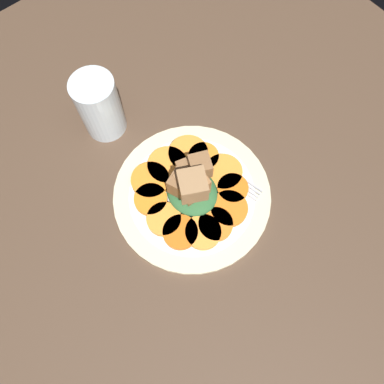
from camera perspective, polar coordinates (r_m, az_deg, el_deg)
The scene contains 17 objects.
table_slab at distance 67.09cm, azimuth -0.00°, elevation -0.95°, with size 120.00×120.00×2.00cm, color #4C3828.
plate at distance 65.66cm, azimuth -0.00°, elevation -0.50°, with size 27.60×27.60×1.05cm.
carrot_slice_0 at distance 62.90cm, azimuth 3.61°, elevation -4.94°, with size 5.84×5.84×1.17cm, color orange.
carrot_slice_1 at distance 63.91cm, azimuth 5.66°, elevation -2.53°, with size 6.38×6.38×1.17cm, color orange.
carrot_slice_2 at distance 65.24cm, azimuth 6.21°, elevation 0.52°, with size 5.43×5.43×1.17cm, color orange.
carrot_slice_3 at distance 66.30cm, azimuth 4.77°, elevation 3.02°, with size 6.78×6.78×1.17cm, color orange.
carrot_slice_4 at distance 67.38cm, azimuth 1.77°, elevation 5.36°, with size 5.47×5.47×1.17cm, color orange.
carrot_slice_5 at distance 67.63cm, azimuth -0.57°, elevation 5.83°, with size 7.19×7.19×1.17cm, color orange.
carrot_slice_6 at distance 66.84cm, azimuth -3.54°, elevation 4.22°, with size 7.16×7.16×1.17cm, color orange.
carrot_slice_7 at distance 65.85cm, azimuth -6.37°, elevation 1.78°, with size 6.77×6.77×1.17cm, color orange.
carrot_slice_8 at distance 64.53cm, azimuth -6.30°, elevation -1.15°, with size 5.73×5.73×1.17cm, color orange.
carrot_slice_9 at distance 63.21cm, azimuth -4.30°, elevation -4.16°, with size 5.86×5.86×1.17cm, color orange.
carrot_slice_10 at distance 62.44cm, azimuth -1.79°, elevation -6.15°, with size 5.92×5.92×1.17cm, color orange.
carrot_slice_11 at distance 62.44cm, azimuth 1.71°, elevation -6.13°, with size 6.03×6.03×1.17cm, color orange.
center_pile at distance 61.33cm, azimuth -0.06°, elevation 1.23°, with size 9.29×8.60×10.74cm.
fork at distance 66.86cm, azimuth 4.53°, elevation 3.32°, with size 16.96×5.43×0.40cm.
water_glass at distance 69.22cm, azimuth -13.91°, elevation 12.55°, with size 7.56×7.56×12.42cm.
Camera 1 is at (-17.77, 14.76, 63.99)cm, focal length 35.00 mm.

